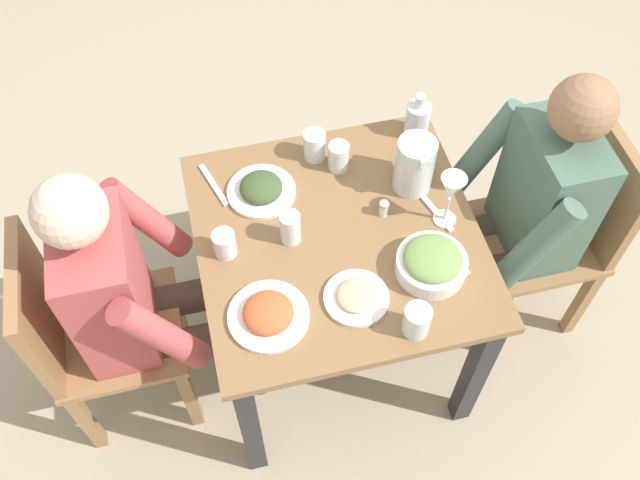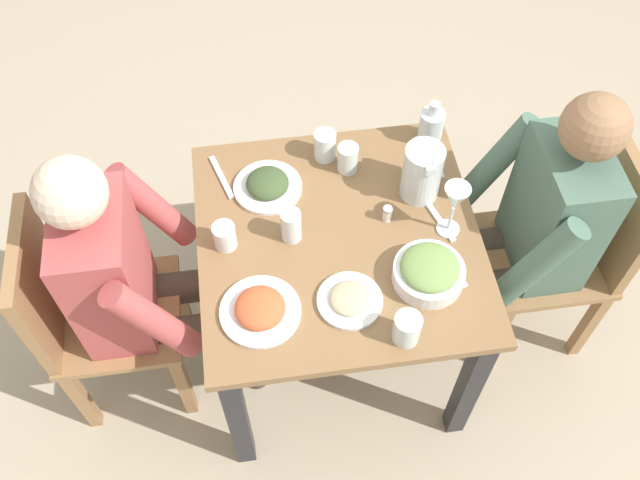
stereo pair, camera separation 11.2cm
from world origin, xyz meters
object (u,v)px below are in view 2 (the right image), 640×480
at_px(chair_far, 87,310).
at_px(oil_carafe, 431,128).
at_px(salad_bowl, 429,271).
at_px(wine_glass, 455,201).
at_px(diner_near, 524,225).
at_px(water_pitcher, 422,172).
at_px(plate_rice_curry, 260,309).
at_px(plate_dolmas, 268,185).
at_px(water_glass_far_right, 225,236).
at_px(water_glass_near_right, 291,225).
at_px(plate_beans, 350,300).
at_px(water_glass_near_left, 407,328).
at_px(chair_near, 572,244).
at_px(diner_far, 143,278).
at_px(water_glass_by_pitcher, 325,145).
at_px(water_glass_far_left, 348,158).
at_px(salt_shaker, 387,214).
at_px(dining_table, 338,261).

distance_m(chair_far, oil_carafe, 1.24).
bearing_deg(salad_bowl, wine_glass, -31.97).
relative_size(diner_near, wine_glass, 5.93).
xyz_separation_m(water_pitcher, plate_rice_curry, (-0.36, 0.53, -0.08)).
relative_size(plate_rice_curry, plate_dolmas, 1.06).
xyz_separation_m(water_glass_far_right, water_glass_near_right, (0.00, -0.20, 0.01)).
height_order(plate_beans, water_glass_near_left, water_glass_near_left).
height_order(chair_near, diner_far, diner_far).
xyz_separation_m(water_glass_near_right, oil_carafe, (0.32, -0.49, 0.00)).
bearing_deg(water_glass_by_pitcher, oil_carafe, -86.53).
relative_size(water_glass_far_left, salt_shaker, 1.81).
height_order(chair_near, salt_shaker, chair_near).
xyz_separation_m(chair_far, water_pitcher, (0.14, -1.07, 0.33)).
bearing_deg(wine_glass, plate_rice_curry, 109.10).
bearing_deg(oil_carafe, plate_rice_curry, 132.78).
bearing_deg(water_glass_near_right, dining_table, -99.87).
distance_m(chair_far, wine_glass, 1.19).
xyz_separation_m(dining_table, water_glass_far_right, (0.02, 0.33, 0.17)).
height_order(salad_bowl, salt_shaker, salad_bowl).
xyz_separation_m(chair_near, diner_far, (-0.03, 1.40, 0.15)).
bearing_deg(salad_bowl, plate_beans, 100.30).
height_order(chair_near, plate_rice_curry, chair_near).
bearing_deg(dining_table, water_glass_near_left, -160.30).
bearing_deg(salad_bowl, diner_near, -61.66).
relative_size(plate_rice_curry, water_glass_by_pitcher, 2.23).
xyz_separation_m(salad_bowl, water_glass_near_right, (0.20, 0.37, 0.01)).
height_order(plate_beans, wine_glass, wine_glass).
bearing_deg(chair_near, salad_bowl, 109.18).
height_order(water_glass_far_left, water_glass_by_pitcher, water_glass_by_pitcher).
xyz_separation_m(diner_far, water_glass_far_right, (0.03, -0.26, 0.13)).
bearing_deg(water_glass_far_right, plate_rice_curry, -162.08).
relative_size(water_glass_near_right, water_glass_by_pitcher, 1.09).
bearing_deg(wine_glass, diner_near, -81.98).
distance_m(plate_rice_curry, water_glass_by_pitcher, 0.60).
bearing_deg(plate_beans, chair_near, -73.30).
distance_m(water_glass_far_right, wine_glass, 0.67).
relative_size(chair_near, diner_far, 0.75).
height_order(salad_bowl, water_glass_near_right, water_glass_near_right).
height_order(diner_far, oil_carafe, diner_far).
distance_m(water_glass_far_right, salt_shaker, 0.49).
height_order(plate_dolmas, water_glass_near_right, water_glass_near_right).
height_order(dining_table, chair_far, chair_far).
height_order(water_pitcher, oil_carafe, water_pitcher).
xyz_separation_m(water_glass_far_right, oil_carafe, (0.32, -0.69, 0.01)).
relative_size(chair_far, plate_rice_curry, 3.80).
distance_m(chair_near, water_glass_near_right, 0.98).
bearing_deg(plate_rice_curry, plate_beans, -90.42).
xyz_separation_m(plate_dolmas, water_glass_near_left, (-0.57, -0.32, 0.03)).
relative_size(water_pitcher, water_glass_near_right, 1.71).
distance_m(water_pitcher, salad_bowl, 0.32).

